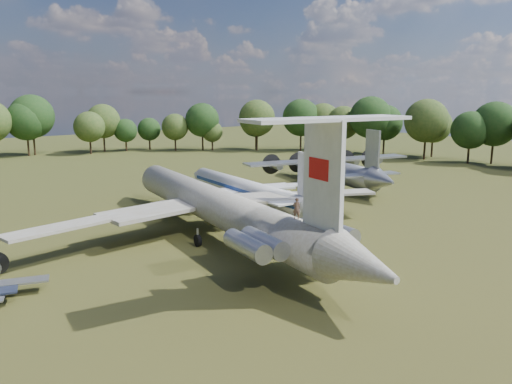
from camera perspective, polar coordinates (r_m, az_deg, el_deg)
ground at (r=58.57m, az=-10.53°, el=-5.28°), size 300.00×300.00×0.00m
il62_airliner at (r=57.78m, az=-4.54°, el=-2.40°), size 52.79×64.34×5.75m
tu104_jet at (r=73.00m, az=-1.00°, el=-0.18°), size 33.16×42.14×3.96m
an12_transport at (r=90.40m, az=8.59°, el=2.18°), size 40.11×42.79×4.71m
person_on_il62 at (r=43.29m, az=4.65°, el=-1.88°), size 0.80×0.67×1.88m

